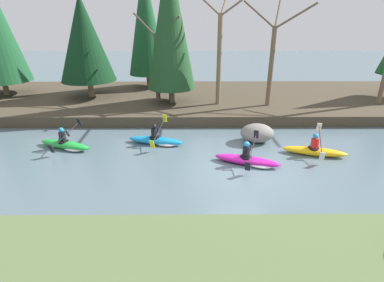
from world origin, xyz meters
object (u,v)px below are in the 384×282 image
at_px(kayaker_far_back, 67,144).
at_px(boulder_midstream, 257,133).
at_px(kayaker_lead, 315,150).
at_px(kayaker_middle, 250,160).
at_px(kayaker_trailing, 158,140).

xyz_separation_m(kayaker_far_back, boulder_midstream, (8.99, 0.75, 0.25)).
bearing_deg(kayaker_far_back, kayaker_lead, 16.63).
height_order(kayaker_middle, kayaker_far_back, same).
bearing_deg(kayaker_trailing, kayaker_far_back, -160.00).
bearing_deg(boulder_midstream, kayaker_trailing, -176.82).
bearing_deg(kayaker_middle, kayaker_lead, 36.46).
bearing_deg(boulder_midstream, kayaker_far_back, -175.24).
distance_m(kayaker_middle, kayaker_trailing, 4.56).
bearing_deg(kayaker_lead, kayaker_far_back, -168.56).
relative_size(kayaker_trailing, boulder_midstream, 1.74).
relative_size(kayaker_middle, kayaker_far_back, 1.00).
relative_size(kayaker_lead, kayaker_trailing, 1.00).
distance_m(kayaker_middle, kayaker_far_back, 8.37).
xyz_separation_m(kayaker_middle, boulder_midstream, (0.79, 2.45, 0.25)).
xyz_separation_m(kayaker_lead, kayaker_far_back, (-11.25, 0.80, -0.02)).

